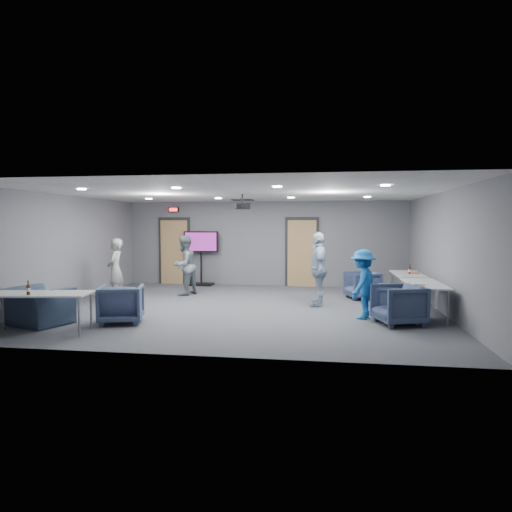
# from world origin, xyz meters

# --- Properties ---
(floor) EXTENTS (9.00, 9.00, 0.00)m
(floor) POSITION_xyz_m (0.00, 0.00, 0.00)
(floor) COLOR #3B3F44
(floor) RESTS_ON ground
(ceiling) EXTENTS (9.00, 9.00, 0.00)m
(ceiling) POSITION_xyz_m (0.00, 0.00, 2.70)
(ceiling) COLOR silver
(ceiling) RESTS_ON wall_back
(wall_back) EXTENTS (9.00, 0.02, 2.70)m
(wall_back) POSITION_xyz_m (0.00, 4.00, 1.35)
(wall_back) COLOR slate
(wall_back) RESTS_ON floor
(wall_front) EXTENTS (9.00, 0.02, 2.70)m
(wall_front) POSITION_xyz_m (0.00, -4.00, 1.35)
(wall_front) COLOR slate
(wall_front) RESTS_ON floor
(wall_left) EXTENTS (0.02, 8.00, 2.70)m
(wall_left) POSITION_xyz_m (-4.50, 0.00, 1.35)
(wall_left) COLOR slate
(wall_left) RESTS_ON floor
(wall_right) EXTENTS (0.02, 8.00, 2.70)m
(wall_right) POSITION_xyz_m (4.50, 0.00, 1.35)
(wall_right) COLOR slate
(wall_right) RESTS_ON floor
(door_left) EXTENTS (1.06, 0.17, 2.24)m
(door_left) POSITION_xyz_m (-3.00, 3.95, 1.07)
(door_left) COLOR black
(door_left) RESTS_ON wall_back
(door_right) EXTENTS (1.06, 0.17, 2.24)m
(door_right) POSITION_xyz_m (1.20, 3.95, 1.07)
(door_right) COLOR black
(door_right) RESTS_ON wall_back
(exit_sign) EXTENTS (0.32, 0.08, 0.16)m
(exit_sign) POSITION_xyz_m (-3.00, 3.93, 2.45)
(exit_sign) COLOR black
(exit_sign) RESTS_ON wall_back
(hvac_diffuser) EXTENTS (0.60, 0.60, 0.03)m
(hvac_diffuser) POSITION_xyz_m (-0.50, 2.80, 2.69)
(hvac_diffuser) COLOR black
(hvac_diffuser) RESTS_ON ceiling
(downlights) EXTENTS (6.18, 3.78, 0.02)m
(downlights) POSITION_xyz_m (0.00, 0.00, 2.68)
(downlights) COLOR white
(downlights) RESTS_ON ceiling
(person_a) EXTENTS (0.47, 0.64, 1.60)m
(person_a) POSITION_xyz_m (-3.44, 0.55, 0.80)
(person_a) COLOR gray
(person_a) RESTS_ON floor
(person_b) EXTENTS (0.89, 0.99, 1.66)m
(person_b) POSITION_xyz_m (-1.95, 1.66, 0.83)
(person_b) COLOR slate
(person_b) RESTS_ON floor
(person_c) EXTENTS (0.54, 1.08, 1.78)m
(person_c) POSITION_xyz_m (1.76, 0.53, 0.89)
(person_c) COLOR #9BAFC7
(person_c) RESTS_ON floor
(person_d) EXTENTS (0.88, 1.08, 1.45)m
(person_d) POSITION_xyz_m (2.70, -0.84, 0.73)
(person_d) COLOR blue
(person_d) RESTS_ON floor
(chair_right_a) EXTENTS (1.01, 1.00, 0.73)m
(chair_right_a) POSITION_xyz_m (2.90, 1.74, 0.37)
(chair_right_a) COLOR #374260
(chair_right_a) RESTS_ON floor
(chair_right_b) EXTENTS (0.95, 0.94, 0.72)m
(chair_right_b) POSITION_xyz_m (3.35, -0.79, 0.36)
(chair_right_b) COLOR #384462
(chair_right_b) RESTS_ON floor
(chair_right_c) EXTENTS (1.09, 1.07, 0.79)m
(chair_right_c) POSITION_xyz_m (3.35, -1.34, 0.40)
(chair_right_c) COLOR #36425E
(chair_right_c) RESTS_ON floor
(chair_front_a) EXTENTS (1.02, 1.04, 0.77)m
(chair_front_a) POSITION_xyz_m (-2.11, -2.00, 0.38)
(chair_front_a) COLOR #3D4869
(chair_front_a) RESTS_ON floor
(chair_front_b) EXTENTS (1.40, 1.31, 0.73)m
(chair_front_b) POSITION_xyz_m (-3.66, -2.40, 0.37)
(chair_front_b) COLOR #34425A
(chair_front_b) RESTS_ON floor
(table_right_a) EXTENTS (0.70, 1.68, 0.73)m
(table_right_a) POSITION_xyz_m (4.00, 1.38, 0.68)
(table_right_a) COLOR #B5B8BA
(table_right_a) RESTS_ON floor
(table_right_b) EXTENTS (0.73, 1.76, 0.73)m
(table_right_b) POSITION_xyz_m (4.00, -0.52, 0.68)
(table_right_b) COLOR #B5B8BA
(table_right_b) RESTS_ON floor
(table_front_left) EXTENTS (1.90, 1.03, 0.73)m
(table_front_left) POSITION_xyz_m (-3.21, -3.00, 0.69)
(table_front_left) COLOR #B5B8BA
(table_front_left) RESTS_ON floor
(bottle_front) EXTENTS (0.07, 0.07, 0.25)m
(bottle_front) POSITION_xyz_m (-3.27, -3.22, 0.82)
(bottle_front) COLOR #501D0D
(bottle_front) RESTS_ON table_front_left
(bottle_right) EXTENTS (0.06, 0.06, 0.25)m
(bottle_right) POSITION_xyz_m (4.02, 1.27, 0.82)
(bottle_right) COLOR #501D0D
(bottle_right) RESTS_ON table_right_a
(snack_box) EXTENTS (0.18, 0.13, 0.04)m
(snack_box) POSITION_xyz_m (4.18, 1.31, 0.75)
(snack_box) COLOR #D56035
(snack_box) RESTS_ON table_right_a
(wrapper) EXTENTS (0.25, 0.20, 0.05)m
(wrapper) POSITION_xyz_m (3.77, -1.01, 0.76)
(wrapper) COLOR silver
(wrapper) RESTS_ON table_right_b
(tv_stand) EXTENTS (1.14, 0.54, 1.75)m
(tv_stand) POSITION_xyz_m (-2.04, 3.75, 0.99)
(tv_stand) COLOR black
(tv_stand) RESTS_ON floor
(projector) EXTENTS (0.41, 0.38, 0.36)m
(projector) POSITION_xyz_m (-0.05, 0.28, 2.40)
(projector) COLOR black
(projector) RESTS_ON ceiling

